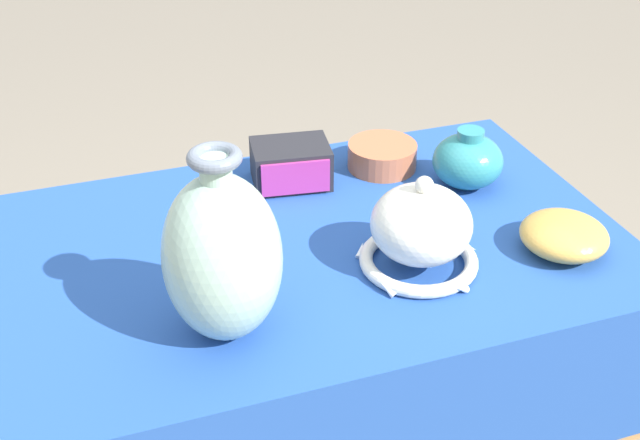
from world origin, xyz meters
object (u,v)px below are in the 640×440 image
Objects in this scene: vase_tall_bulbous at (222,257)px; pot_squat_terracotta at (382,156)px; mosaic_tile_box at (291,164)px; wooden_crate at (598,367)px; jar_round_teal at (468,160)px; vase_dome_bell at (421,231)px; bowl_shallow_ochre at (564,235)px.

pot_squat_terracotta is (0.40, 0.39, -0.11)m from vase_tall_bulbous.
mosaic_tile_box is at bearing -179.57° from pot_squat_terracotta.
wooden_crate is (0.97, 0.30, -0.75)m from vase_tall_bulbous.
jar_round_teal is at bearing -43.19° from pot_squat_terracotta.
pot_squat_terracotta is (-0.12, 0.12, -0.03)m from jar_round_teal.
vase_tall_bulbous is at bearing -169.66° from vase_dome_bell.
vase_tall_bulbous is 2.01× the size of bowl_shallow_ochre.
pot_squat_terracotta is at bearing 136.81° from jar_round_teal.
mosaic_tile_box is 0.45× the size of wooden_crate.
vase_dome_bell is 1.54× the size of jar_round_teal.
vase_tall_bulbous reaches higher than mosaic_tile_box.
vase_tall_bulbous is at bearing -111.06° from mosaic_tile_box.
mosaic_tile_box is 0.51m from bowl_shallow_ochre.
jar_round_teal reaches higher than pot_squat_terracotta.
bowl_shallow_ochre is at bearing -64.96° from pot_squat_terracotta.
mosaic_tile_box reaches higher than bowl_shallow_ochre.
jar_round_teal is at bearing 47.34° from vase_dome_bell.
mosaic_tile_box is 1.01m from wooden_crate.
jar_round_teal reaches higher than wooden_crate.
bowl_shallow_ochre is at bearing 2.32° from vase_tall_bulbous.
mosaic_tile_box reaches higher than wooden_crate.
jar_round_teal is (0.53, 0.27, -0.08)m from vase_tall_bulbous.
vase_dome_bell is 0.59× the size of wooden_crate.
mosaic_tile_box is at bearing 134.47° from bowl_shallow_ochre.
bowl_shallow_ochre is at bearing -79.22° from jar_round_teal.
pot_squat_terracotta is (0.07, 0.33, -0.04)m from vase_dome_bell.
vase_dome_bell is 1.51× the size of pot_squat_terracotta.
pot_squat_terracotta is 0.93× the size of bowl_shallow_ochre.
bowl_shallow_ochre is at bearing -8.56° from vase_dome_bell.
mosaic_tile_box is 0.33m from jar_round_teal.
vase_dome_bell is 0.29m from jar_round_teal.
vase_tall_bulbous is 1.26m from wooden_crate.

